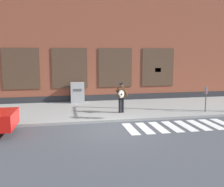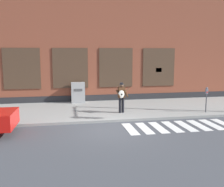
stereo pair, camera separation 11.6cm
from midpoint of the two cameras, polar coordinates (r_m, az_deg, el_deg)
ground_plane at (r=12.13m, az=0.00°, el=-7.77°), size 160.00×160.00×0.00m
sidewalk at (r=15.84m, az=-2.60°, el=-3.58°), size 28.00×5.48×0.13m
building_backdrop at (r=20.17m, az=-4.59°, el=9.40°), size 28.00×4.06×7.37m
crosswalk at (r=12.98m, az=14.60°, el=-6.92°), size 5.20×1.90×0.01m
busker at (r=14.62m, az=2.32°, el=-0.48°), size 0.75×0.59×1.71m
parking_meter at (r=15.71m, az=20.08°, el=-0.47°), size 0.13×0.11×1.44m
utility_box at (r=17.83m, az=-7.22°, el=0.23°), size 0.91×0.52×1.38m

